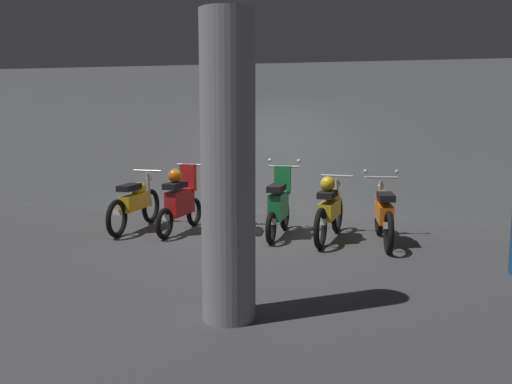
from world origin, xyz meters
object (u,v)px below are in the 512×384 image
motorbike_slot_2 (230,205)px  motorbike_slot_3 (279,206)px  motorbike_slot_5 (384,213)px  support_pillar (228,170)px  motorbike_slot_1 (180,200)px  motorbike_slot_0 (135,203)px  motorbike_slot_4 (330,209)px

motorbike_slot_2 → motorbike_slot_3: bearing=-3.1°
motorbike_slot_5 → support_pillar: bearing=-111.5°
motorbike_slot_2 → support_pillar: size_ratio=0.63×
motorbike_slot_2 → motorbike_slot_5: bearing=-4.0°
motorbike_slot_1 → motorbike_slot_5: size_ratio=0.86×
motorbike_slot_2 → support_pillar: bearing=-73.8°
support_pillar → motorbike_slot_0: bearing=127.3°
motorbike_slot_1 → motorbike_slot_4: motorbike_slot_1 is taller
motorbike_slot_2 → motorbike_slot_3: size_ratio=1.16×
motorbike_slot_0 → support_pillar: 4.88m
motorbike_slot_0 → motorbike_slot_1: (0.88, -0.02, 0.08)m
motorbike_slot_0 → motorbike_slot_4: bearing=-0.2°
motorbike_slot_1 → motorbike_slot_3: 1.75m
motorbike_slot_1 → motorbike_slot_3: bearing=3.4°
motorbike_slot_0 → motorbike_slot_3: motorbike_slot_3 is taller
motorbike_slot_3 → support_pillar: support_pillar is taller
motorbike_slot_1 → motorbike_slot_5: motorbike_slot_1 is taller
motorbike_slot_0 → motorbike_slot_2: bearing=4.4°
motorbike_slot_5 → motorbike_slot_4: bearing=177.4°
motorbike_slot_3 → support_pillar: size_ratio=0.55×
support_pillar → motorbike_slot_5: bearing=68.5°
motorbike_slot_5 → motorbike_slot_2: bearing=176.0°
motorbike_slot_1 → motorbike_slot_2: 0.88m
motorbike_slot_2 → motorbike_slot_5: size_ratio=1.00×
motorbike_slot_4 → motorbike_slot_5: (0.87, -0.04, -0.03)m
motorbike_slot_4 → support_pillar: bearing=-99.1°
motorbike_slot_2 → motorbike_slot_3: 0.88m
motorbike_slot_1 → motorbike_slot_2: motorbike_slot_1 is taller
motorbike_slot_3 → motorbike_slot_5: motorbike_slot_3 is taller
motorbike_slot_4 → support_pillar: size_ratio=0.63×
motorbike_slot_0 → support_pillar: support_pillar is taller
motorbike_slot_3 → motorbike_slot_0: bearing=-178.1°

